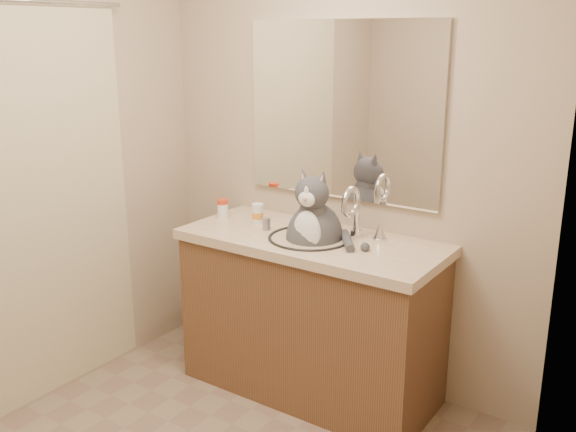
% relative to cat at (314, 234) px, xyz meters
% --- Properties ---
extents(room, '(2.22, 2.52, 2.42)m').
position_rel_cat_xyz_m(room, '(-0.02, -0.96, 0.33)').
color(room, gray).
rests_on(room, ground).
extents(vanity, '(1.34, 0.59, 1.12)m').
position_rel_cat_xyz_m(vanity, '(-0.02, 0.01, -0.43)').
color(vanity, brown).
rests_on(vanity, ground).
extents(mirror, '(1.10, 0.02, 0.90)m').
position_rel_cat_xyz_m(mirror, '(-0.02, 0.28, 0.58)').
color(mirror, white).
rests_on(mirror, room).
extents(shower_curtain, '(0.02, 1.30, 1.93)m').
position_rel_cat_xyz_m(shower_curtain, '(-1.07, -0.86, 0.16)').
color(shower_curtain, beige).
rests_on(shower_curtain, ground).
extents(cat, '(0.45, 0.36, 0.56)m').
position_rel_cat_xyz_m(cat, '(0.00, 0.00, 0.00)').
color(cat, '#414146').
rests_on(cat, vanity).
extents(pill_bottle_redcap, '(0.07, 0.07, 0.10)m').
position_rel_cat_xyz_m(pill_bottle_redcap, '(-0.61, 0.02, 0.03)').
color(pill_bottle_redcap, white).
rests_on(pill_bottle_redcap, vanity).
extents(pill_bottle_orange, '(0.07, 0.07, 0.11)m').
position_rel_cat_xyz_m(pill_bottle_orange, '(-0.39, 0.05, 0.03)').
color(pill_bottle_orange, white).
rests_on(pill_bottle_orange, vanity).
extents(grey_canister, '(0.04, 0.04, 0.06)m').
position_rel_cat_xyz_m(grey_canister, '(-0.28, -0.02, 0.01)').
color(grey_canister, gray).
rests_on(grey_canister, vanity).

